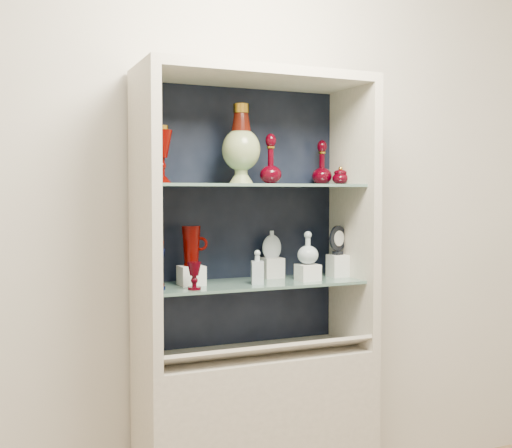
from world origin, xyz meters
name	(u,v)px	position (x,y,z in m)	size (l,w,h in m)	color
wall_back	(237,200)	(0.00, 1.75, 1.40)	(3.50, 0.02, 2.80)	beige
cabinet_base	(256,438)	(0.00, 1.53, 0.38)	(1.00, 0.40, 0.75)	#BFB6A3
cabinet_back_panel	(239,217)	(0.00, 1.72, 1.32)	(0.98, 0.02, 1.15)	black
cabinet_side_left	(144,220)	(-0.48, 1.53, 1.32)	(0.04, 0.40, 1.15)	#BFB6A3
cabinet_side_right	(353,216)	(0.48, 1.53, 1.32)	(0.04, 0.40, 1.15)	#BFB6A3
cabinet_top_cap	(256,77)	(0.00, 1.53, 1.92)	(1.00, 0.40, 0.04)	#BFB6A3
shelf_lower	(254,283)	(0.00, 1.55, 1.04)	(0.92, 0.34, 0.01)	slate
shelf_upper	(254,185)	(0.00, 1.55, 1.46)	(0.92, 0.34, 0.01)	slate
label_ledge	(267,351)	(0.00, 1.42, 0.78)	(0.92, 0.18, 0.01)	#BFB6A3
label_card_0	(328,341)	(0.29, 1.42, 0.80)	(0.10, 0.07, 0.00)	white
label_card_1	(284,345)	(0.08, 1.42, 0.80)	(0.10, 0.07, 0.00)	white
label_card_2	(208,353)	(-0.25, 1.42, 0.80)	(0.10, 0.07, 0.00)	white
label_card_3	(312,343)	(0.21, 1.42, 0.80)	(0.10, 0.07, 0.00)	white
pedestal_lamp_left	(150,151)	(-0.44, 1.59, 1.60)	(0.10, 0.10, 0.27)	#4C0400
pedestal_lamp_right	(161,154)	(-0.42, 1.49, 1.58)	(0.09, 0.09, 0.22)	#4C0400
enamel_urn	(241,144)	(-0.06, 1.55, 1.64)	(0.16, 0.16, 0.34)	#084111
ruby_decanter_a	(271,156)	(0.07, 1.54, 1.59)	(0.09, 0.09, 0.24)	#46000B
ruby_decanter_b	(322,161)	(0.38, 1.64, 1.58)	(0.09, 0.09, 0.22)	#46000B
lidded_bowl	(340,175)	(0.44, 1.58, 1.51)	(0.07, 0.07, 0.08)	#46000B
cobalt_goblet	(157,269)	(-0.44, 1.50, 1.13)	(0.07, 0.07, 0.16)	#030D3A
ruby_goblet_tall	(155,264)	(-0.43, 1.58, 1.14)	(0.08, 0.08, 0.19)	#4C0400
ruby_goblet_small	(194,276)	(-0.30, 1.44, 1.11)	(0.06, 0.06, 0.11)	#46000B
riser_ruby_pitcher	(191,275)	(-0.28, 1.57, 1.09)	(0.10, 0.10, 0.08)	silver
ruby_pitcher	(191,246)	(-0.28, 1.57, 1.21)	(0.12, 0.08, 0.17)	#4C0400
clear_square_bottle	(257,267)	(-0.01, 1.48, 1.12)	(0.05, 0.05, 0.14)	#A3B6BF
riser_flat_flask	(272,268)	(0.13, 1.65, 1.09)	(0.09, 0.09, 0.09)	silver
flat_flask	(272,244)	(0.13, 1.65, 1.20)	(0.09, 0.04, 0.13)	silver
riser_clear_round_decanter	(308,272)	(0.24, 1.50, 1.08)	(0.09, 0.09, 0.07)	silver
clear_round_decanter	(308,249)	(0.24, 1.50, 1.19)	(0.09, 0.09, 0.14)	#A3B6BF
riser_cameo_medallion	(338,266)	(0.42, 1.56, 1.10)	(0.08, 0.08, 0.10)	silver
cameo_medallion	(338,240)	(0.42, 1.56, 1.22)	(0.12, 0.04, 0.14)	black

